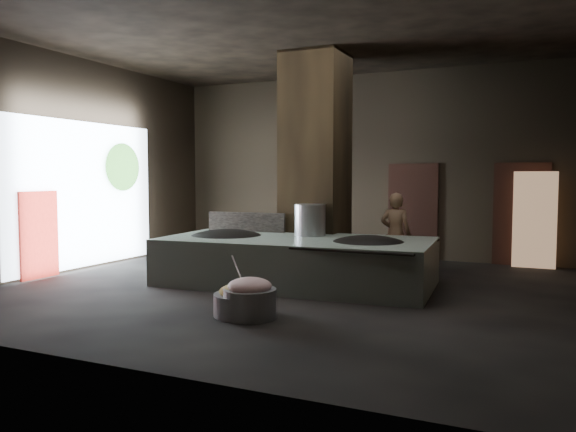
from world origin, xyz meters
The scene contains 27 objects.
floor centered at (0.00, 0.00, -0.05)m, with size 10.00×9.00×0.10m, color black.
ceiling centered at (0.00, 0.00, 4.55)m, with size 10.00×9.00×0.10m, color black.
back_wall centered at (0.00, 4.55, 2.25)m, with size 10.00×0.10×4.50m, color black.
front_wall centered at (0.00, -4.55, 2.25)m, with size 10.00×0.10×4.50m, color black.
left_wall centered at (-5.05, 0.00, 2.25)m, with size 0.10×9.00×4.50m, color black.
pillar centered at (-0.30, 1.90, 2.25)m, with size 1.20×1.20×4.50m, color black.
hearth_platform centered at (-0.09, 0.41, 0.43)m, with size 4.89×2.34×0.85m, color #ABBEAB.
platform_cap centered at (-0.09, 0.41, 0.82)m, with size 4.78×2.30×0.03m, color black.
wok_left centered at (-1.54, 0.36, 0.75)m, with size 1.54×1.54×0.43m, color black.
wok_left_rim centered at (-1.54, 0.36, 0.82)m, with size 1.57×1.57×0.05m, color black.
wok_right centered at (1.26, 0.46, 0.75)m, with size 1.43×1.43×0.40m, color black.
wok_right_rim centered at (1.26, 0.46, 0.82)m, with size 1.47×1.47×0.05m, color black.
stock_pot centered at (-0.04, 0.96, 1.13)m, with size 0.60×0.60×0.64m, color #A5A6AC.
splash_guard centered at (-1.54, 1.16, 1.03)m, with size 1.70×0.06×0.43m, color black.
cook centered at (1.36, 2.06, 0.83)m, with size 0.61×0.39×1.66m, color #846043.
veg_basin centered at (0.16, -2.05, 0.16)m, with size 0.86×0.86×0.32m, color gray.
veg_fill centered at (0.16, -2.05, 0.35)m, with size 0.70×0.70×0.22m, color olive.
ladle centered at (0.01, -1.90, 0.55)m, with size 0.03×0.03×0.68m, color #A5A6AC.
meat_basin centered at (0.31, -2.13, 0.21)m, with size 0.75×0.75×0.41m, color gray.
meat_fill centered at (0.31, -2.13, 0.45)m, with size 0.62×0.62×0.24m, color #CD7B80.
doorway_near centered at (1.20, 4.45, 1.10)m, with size 1.18×0.08×2.38m, color black.
doorway_near_glow centered at (1.04, 4.50, 1.05)m, with size 0.88×0.04×2.08m, color #8C6647.
doorway_far centered at (3.60, 4.45, 1.10)m, with size 1.18×0.08×2.38m, color black.
doorway_far_glow centered at (3.88, 4.15, 1.05)m, with size 0.88×0.04×2.08m, color #8C6647.
left_opening centered at (-4.95, 0.20, 1.60)m, with size 0.04×4.20×3.10m, color white.
pavilion_sliver centered at (-4.88, -1.10, 0.85)m, with size 0.05×0.90×1.70m, color maroon.
tree_silhouette centered at (-4.85, 1.30, 2.20)m, with size 0.28×1.10×1.10m, color #194714.
Camera 1 is at (3.99, -8.98, 1.97)m, focal length 35.00 mm.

